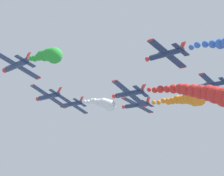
% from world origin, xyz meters
% --- Properties ---
extents(airplane_lead, '(8.67, 10.35, 4.69)m').
position_xyz_m(airplane_lead, '(0.61, 19.58, 58.40)').
color(airplane_lead, navy).
extents(smoke_trail_lead, '(3.60, 15.37, 3.95)m').
position_xyz_m(smoke_trail_lead, '(-0.51, 2.48, 56.94)').
color(smoke_trail_lead, white).
extents(airplane_left_inner, '(8.61, 10.35, 4.81)m').
position_xyz_m(airplane_left_inner, '(-11.62, 7.92, 58.36)').
color(airplane_left_inner, navy).
extents(airplane_right_inner, '(9.11, 10.35, 3.59)m').
position_xyz_m(airplane_right_inner, '(12.80, 7.89, 57.85)').
color(airplane_right_inner, navy).
extents(smoke_trail_right_inner, '(5.91, 20.60, 3.34)m').
position_xyz_m(smoke_trail_right_inner, '(10.16, -13.11, 57.08)').
color(smoke_trail_right_inner, orange).
extents(airplane_left_outer, '(8.38, 10.35, 5.23)m').
position_xyz_m(airplane_left_outer, '(0.53, -5.44, 58.42)').
color(airplane_left_outer, navy).
extents(smoke_trail_left_outer, '(3.78, 25.22, 6.84)m').
position_xyz_m(smoke_trail_left_outer, '(-0.14, -29.89, 55.38)').
color(smoke_trail_left_outer, red).
extents(airplane_right_outer, '(8.85, 10.35, 4.28)m').
position_xyz_m(airplane_right_outer, '(-24.63, -5.71, 61.63)').
color(airplane_right_outer, navy).
extents(smoke_trail_right_outer, '(3.14, 13.10, 3.42)m').
position_xyz_m(smoke_trail_right_outer, '(-25.63, -21.00, 60.48)').
color(smoke_trail_right_outer, green).
extents(airplane_trailing, '(8.49, 10.35, 5.04)m').
position_xyz_m(airplane_trailing, '(25.30, -6.05, 62.42)').
color(airplane_trailing, navy).
extents(airplane_high_slot, '(8.65, 10.35, 4.72)m').
position_xyz_m(airplane_high_slot, '(0.78, -17.00, 64.82)').
color(airplane_high_slot, navy).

